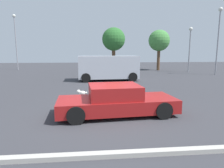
# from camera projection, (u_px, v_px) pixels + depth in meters

# --- Properties ---
(ground_plane) EXTENTS (80.00, 80.00, 0.00)m
(ground_plane) POSITION_uv_depth(u_px,v_px,m) (110.00, 115.00, 7.71)
(ground_plane) COLOR #38383D
(sedan_foreground) EXTENTS (4.72, 2.19, 1.19)m
(sedan_foreground) POSITION_uv_depth(u_px,v_px,m) (116.00, 101.00, 7.73)
(sedan_foreground) COLOR maroon
(sedan_foreground) RESTS_ON ground_plane
(dog) EXTENTS (0.60, 0.42, 0.44)m
(dog) POSITION_uv_depth(u_px,v_px,m) (82.00, 93.00, 10.56)
(dog) COLOR white
(dog) RESTS_ON ground_plane
(van_white) EXTENTS (5.21, 2.43, 2.12)m
(van_white) POSITION_uv_depth(u_px,v_px,m) (108.00, 67.00, 17.08)
(van_white) COLOR #B2B7C1
(van_white) RESTS_ON ground_plane
(parking_curb) EXTENTS (9.90, 0.20, 0.12)m
(parking_curb) POSITION_uv_depth(u_px,v_px,m) (121.00, 154.00, 4.64)
(parking_curb) COLOR #B7B2A8
(parking_curb) RESTS_ON ground_plane
(light_post_near) EXTENTS (0.44, 0.44, 5.43)m
(light_post_near) POSITION_uv_depth(u_px,v_px,m) (190.00, 41.00, 23.77)
(light_post_near) COLOR gray
(light_post_near) RESTS_ON ground_plane
(light_post_mid) EXTENTS (0.44, 0.44, 7.58)m
(light_post_mid) POSITION_uv_depth(u_px,v_px,m) (15.00, 33.00, 27.18)
(light_post_mid) COLOR gray
(light_post_mid) RESTS_ON ground_plane
(light_post_far) EXTENTS (0.44, 0.44, 7.10)m
(light_post_far) POSITION_uv_depth(u_px,v_px,m) (219.00, 30.00, 20.81)
(light_post_far) COLOR gray
(light_post_far) RESTS_ON ground_plane
(tree_back_left) EXTENTS (2.61, 2.61, 5.21)m
(tree_back_left) POSITION_uv_depth(u_px,v_px,m) (114.00, 40.00, 22.18)
(tree_back_left) COLOR brown
(tree_back_left) RESTS_ON ground_plane
(tree_back_center) EXTENTS (2.82, 2.82, 5.41)m
(tree_back_center) POSITION_uv_depth(u_px,v_px,m) (159.00, 41.00, 26.32)
(tree_back_center) COLOR brown
(tree_back_center) RESTS_ON ground_plane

